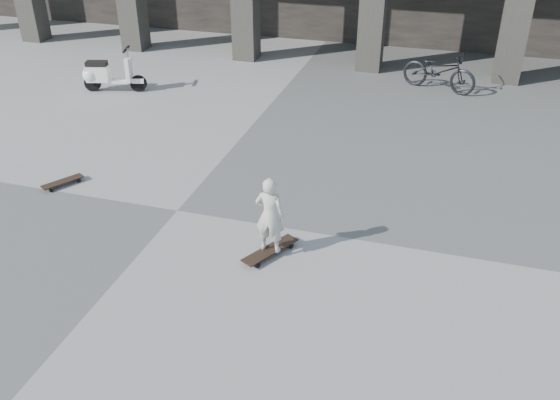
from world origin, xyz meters
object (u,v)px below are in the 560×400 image
(child, at_px, (270,215))
(scooter, at_px, (103,74))
(bicycle, at_px, (439,71))
(skateboard_spare, at_px, (63,182))
(longboard, at_px, (270,250))

(child, bearing_deg, scooter, -42.16)
(bicycle, bearing_deg, skateboard_spare, 158.77)
(skateboard_spare, distance_m, scooter, 5.00)
(longboard, bearing_deg, bicycle, 15.40)
(child, relative_size, scooter, 0.77)
(skateboard_spare, distance_m, child, 4.33)
(scooter, relative_size, bicycle, 0.81)
(longboard, height_order, child, child)
(longboard, xyz_separation_m, scooter, (-6.08, 5.59, 0.35))
(longboard, relative_size, skateboard_spare, 1.30)
(skateboard_spare, height_order, bicycle, bicycle)
(longboard, relative_size, bicycle, 0.51)
(skateboard_spare, relative_size, child, 0.63)
(longboard, bearing_deg, scooter, 75.82)
(longboard, distance_m, child, 0.60)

